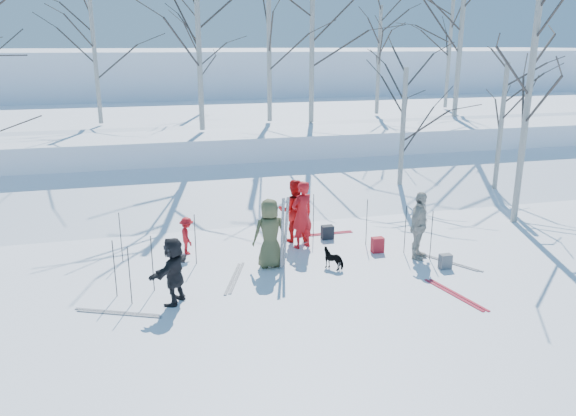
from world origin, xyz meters
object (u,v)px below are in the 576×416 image
object	(u,v)px
skier_cream_east	(419,226)
backpack_dark	(327,232)
dog	(334,258)
skier_red_seated	(187,236)
skier_red_north	(302,215)
skier_redor_behind	(294,211)
skier_olive_center	(270,233)
backpack_red	(377,245)
skier_grey_west	(174,271)
backpack_grey	(445,261)

from	to	relation	value
skier_cream_east	backpack_dark	world-z (taller)	skier_cream_east
backpack_dark	dog	bearing A→B (deg)	-104.53
skier_cream_east	skier_red_seated	bearing A→B (deg)	119.14
skier_red_north	skier_redor_behind	size ratio (longest dim) A/B	1.05
skier_red_north	dog	world-z (taller)	skier_red_north
skier_olive_center	skier_red_seated	size ratio (longest dim) A/B	1.74
skier_red_north	skier_olive_center	bearing A→B (deg)	22.41
skier_olive_center	backpack_red	size ratio (longest dim) A/B	4.26
skier_cream_east	skier_grey_west	size ratio (longest dim) A/B	1.20
skier_grey_west	backpack_grey	xyz separation A→B (m)	(6.78, 0.24, -0.57)
skier_red_seated	backpack_red	size ratio (longest dim) A/B	2.45
skier_cream_east	backpack_dark	size ratio (longest dim) A/B	4.55
skier_red_seated	backpack_dark	size ratio (longest dim) A/B	2.58
skier_olive_center	backpack_grey	world-z (taller)	skier_olive_center
backpack_dark	skier_cream_east	bearing A→B (deg)	-48.61
skier_olive_center	skier_grey_west	distance (m)	2.92
skier_cream_east	skier_redor_behind	bearing A→B (deg)	99.22
dog	backpack_grey	size ratio (longest dim) A/B	1.64
skier_red_north	dog	bearing A→B (deg)	80.16
skier_cream_east	dog	xyz separation A→B (m)	(-2.39, -0.09, -0.65)
skier_redor_behind	skier_red_seated	world-z (taller)	skier_redor_behind
skier_olive_center	skier_cream_east	size ratio (longest dim) A/B	0.98
skier_olive_center	skier_redor_behind	xyz separation A→B (m)	(1.10, 1.75, 0.01)
skier_grey_west	backpack_red	distance (m)	5.87
skier_red_seated	skier_grey_west	xyz separation A→B (m)	(-0.53, -2.97, 0.24)
dog	skier_cream_east	bearing A→B (deg)	138.97
skier_redor_behind	backpack_dark	world-z (taller)	skier_redor_behind
backpack_red	backpack_grey	world-z (taller)	backpack_red
skier_red_seated	backpack_red	world-z (taller)	skier_red_seated
backpack_dark	skier_grey_west	bearing A→B (deg)	-145.57
backpack_grey	skier_red_seated	bearing A→B (deg)	156.44
skier_red_seated	skier_red_north	bearing A→B (deg)	-103.58
dog	backpack_dark	world-z (taller)	dog
skier_redor_behind	skier_grey_west	bearing A→B (deg)	51.76
skier_olive_center	backpack_dark	size ratio (longest dim) A/B	4.48
skier_olive_center	skier_red_seated	xyz separation A→B (m)	(-1.97, 1.46, -0.38)
backpack_red	skier_grey_west	bearing A→B (deg)	-162.47
skier_cream_east	dog	distance (m)	2.47
skier_grey_west	backpack_dark	world-z (taller)	skier_grey_west
skier_redor_behind	backpack_grey	distance (m)	4.44
skier_grey_west	backpack_grey	distance (m)	6.80
skier_olive_center	backpack_red	world-z (taller)	skier_olive_center
backpack_red	backpack_dark	xyz separation A→B (m)	(-0.98, 1.39, -0.01)
backpack_grey	backpack_dark	bearing A→B (deg)	126.79
skier_red_seated	dog	distance (m)	4.04
skier_red_north	backpack_red	distance (m)	2.23
backpack_red	backpack_grey	size ratio (longest dim) A/B	1.11
skier_redor_behind	skier_red_north	bearing A→B (deg)	107.05
skier_red_seated	backpack_dark	xyz separation A→B (m)	(4.07, 0.19, -0.32)
skier_grey_west	backpack_red	xyz separation A→B (m)	(5.58, 1.76, -0.55)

